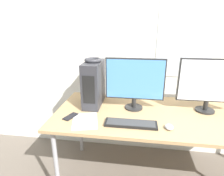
% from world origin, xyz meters
% --- Properties ---
extents(wall_back, '(8.00, 0.07, 2.70)m').
position_xyz_m(wall_back, '(0.00, 1.01, 1.35)').
color(wall_back, silver).
rests_on(wall_back, ground_plane).
extents(desk, '(2.09, 0.88, 0.78)m').
position_xyz_m(desk, '(0.00, 0.44, 0.73)').
color(desk, tan).
rests_on(desk, ground_plane).
extents(pc_tower, '(0.16, 0.40, 0.44)m').
position_xyz_m(pc_tower, '(-0.72, 0.57, 1.00)').
color(pc_tower, '#2D2D33').
rests_on(pc_tower, desk).
extents(headphones, '(0.17, 0.17, 0.03)m').
position_xyz_m(headphones, '(-0.72, 0.58, 1.24)').
color(headphones, '#333338').
rests_on(headphones, pc_tower).
extents(monitor_main, '(0.56, 0.17, 0.50)m').
position_xyz_m(monitor_main, '(-0.31, 0.52, 1.06)').
color(monitor_main, black).
rests_on(monitor_main, desk).
extents(monitor_right_near, '(0.57, 0.17, 0.51)m').
position_xyz_m(monitor_right_near, '(0.37, 0.55, 1.06)').
color(monitor_right_near, black).
rests_on(monitor_right_near, desk).
extents(keyboard, '(0.43, 0.13, 0.02)m').
position_xyz_m(keyboard, '(-0.32, 0.19, 0.79)').
color(keyboard, black).
rests_on(keyboard, desk).
extents(mouse, '(0.07, 0.09, 0.03)m').
position_xyz_m(mouse, '(-0.01, 0.18, 0.79)').
color(mouse, '#B2B2B7').
rests_on(mouse, desk).
extents(cell_phone, '(0.11, 0.16, 0.01)m').
position_xyz_m(cell_phone, '(-0.86, 0.25, 0.78)').
color(cell_phone, black).
rests_on(cell_phone, desk).
extents(paper_sheet_left, '(0.28, 0.34, 0.00)m').
position_xyz_m(paper_sheet_left, '(-0.72, 0.20, 0.78)').
color(paper_sheet_left, white).
rests_on(paper_sheet_left, desk).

